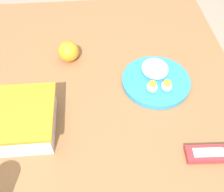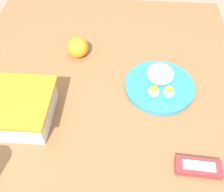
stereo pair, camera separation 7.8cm
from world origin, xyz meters
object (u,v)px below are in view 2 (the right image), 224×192
at_px(candy_bar, 198,167).
at_px(rice_plate, 160,84).
at_px(food_container, 24,110).
at_px(orange_fruit, 78,47).

bearing_deg(candy_bar, rice_plate, 17.50).
relative_size(food_container, orange_fruit, 2.63).
height_order(orange_fruit, rice_plate, orange_fruit).
bearing_deg(rice_plate, food_container, 110.46).
height_order(rice_plate, candy_bar, rice_plate).
height_order(orange_fruit, candy_bar, orange_fruit).
relative_size(food_container, candy_bar, 1.62).
height_order(food_container, orange_fruit, food_container).
bearing_deg(rice_plate, candy_bar, -162.50).
height_order(food_container, rice_plate, food_container).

